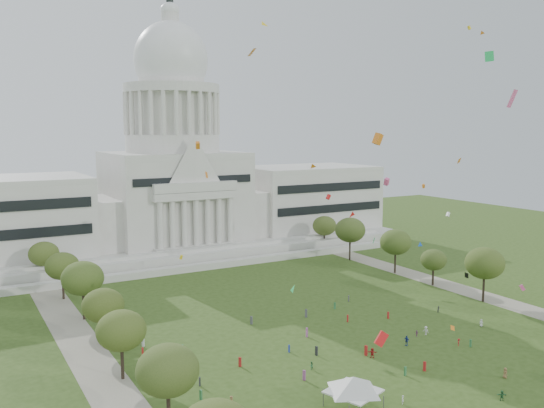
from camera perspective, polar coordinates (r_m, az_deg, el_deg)
name	(u,v)px	position (r m, az deg, el deg)	size (l,w,h in m)	color
ground	(394,362)	(111.07, 12.02, -15.02)	(400.00, 400.00, 0.00)	#314917
capitol	(174,187)	(202.85, -9.66, 1.67)	(160.00, 64.50, 91.30)	beige
path_left	(89,357)	(116.02, -17.72, -14.21)	(8.00, 160.00, 0.04)	gray
path_right	(455,287)	(163.55, 17.65, -7.87)	(8.00, 160.00, 0.04)	gray
row_tree_l_1	(168,370)	(84.06, -10.30, -15.91)	(8.86, 8.86, 12.59)	black
row_tree_l_2	(121,331)	(102.09, -14.71, -12.04)	(8.42, 8.42, 11.97)	black
row_tree_r_2	(485,263)	(150.47, 20.33, -5.52)	(9.55, 9.55, 13.58)	black
row_tree_l_3	(103,305)	(117.76, -16.40, -9.62)	(8.12, 8.12, 11.55)	black
row_tree_r_3	(434,260)	(162.31, 15.71, -5.35)	(7.01, 7.01, 9.98)	black
row_tree_l_4	(83,278)	(134.91, -18.26, -7.01)	(9.29, 9.29, 13.21)	black
row_tree_r_4	(396,242)	(173.09, 12.15, -3.71)	(9.19, 9.19, 13.06)	black
row_tree_l_5	(62,266)	(152.75, -20.07, -5.80)	(8.33, 8.33, 11.85)	black
row_tree_r_5	(350,230)	(187.40, 7.75, -2.57)	(9.82, 9.82, 13.96)	black
row_tree_l_6	(44,254)	(170.08, -21.67, -4.61)	(8.19, 8.19, 11.64)	black
row_tree_r_6	(324,226)	(203.33, 5.22, -2.16)	(8.42, 8.42, 11.97)	black
event_tent	(353,384)	(91.22, 8.06, -17.21)	(12.26, 12.26, 5.38)	#4C4C4C
person_0	(481,323)	(133.95, 20.02, -11.01)	(0.80, 0.52, 1.63)	silver
person_2	(439,309)	(140.74, 16.19, -9.99)	(0.73, 0.45, 1.51)	#4C4C51
person_3	(426,331)	(125.43, 14.99, -12.02)	(1.19, 0.62, 1.85)	silver
person_4	(407,341)	(118.72, 13.18, -13.04)	(1.18, 0.64, 2.01)	navy
person_5	(372,353)	(111.64, 9.91, -14.32)	(1.77, 0.70, 1.91)	#B21E1E
person_6	(505,373)	(109.44, 22.10, -15.24)	(0.90, 0.59, 1.85)	olive
person_7	(403,400)	(95.64, 12.81, -18.39)	(0.54, 0.39, 1.47)	silver
person_8	(311,366)	(105.46, 3.91, -15.68)	(0.73, 0.45, 1.50)	#33723F
person_9	(459,342)	(121.38, 18.01, -12.89)	(0.94, 0.48, 1.45)	#B21E1E
person_10	(417,333)	(124.12, 14.15, -12.32)	(0.80, 0.44, 1.36)	#994C8C
person_11	(502,395)	(101.15, 21.82, -17.20)	(1.55, 0.61, 1.67)	#33723F
distant_crowd	(294,345)	(114.20, 2.24, -13.76)	(57.29, 40.20, 1.94)	navy
kite_swarm	(395,179)	(111.92, 12.08, 2.49)	(79.48, 99.81, 60.67)	orange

